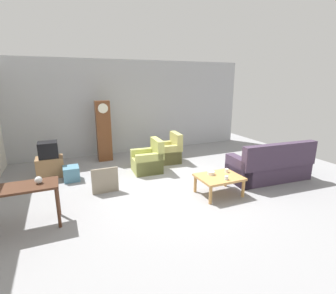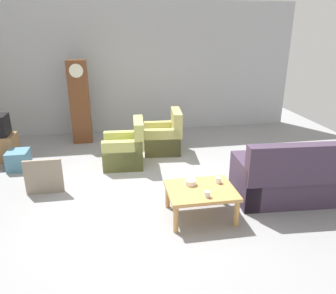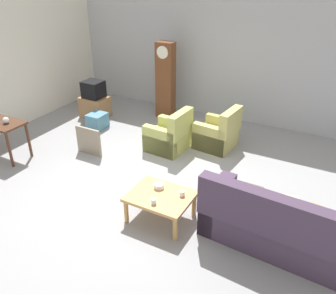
% 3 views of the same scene
% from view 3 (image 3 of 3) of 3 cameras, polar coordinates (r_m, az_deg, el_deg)
% --- Properties ---
extents(ground_plane, '(10.40, 10.40, 0.00)m').
position_cam_3_polar(ground_plane, '(6.49, -2.57, -5.71)').
color(ground_plane, gray).
extents(garage_door_wall, '(8.40, 0.16, 3.20)m').
position_cam_3_polar(garage_door_wall, '(8.90, 9.54, 14.63)').
color(garage_door_wall, '#ADAFB5').
rests_on(garage_door_wall, ground_plane).
extents(couch_floral, '(2.15, 1.01, 1.04)m').
position_cam_3_polar(couch_floral, '(5.18, 17.29, -12.30)').
color(couch_floral, '#423347').
rests_on(couch_floral, ground_plane).
extents(armchair_olive_near, '(0.83, 0.81, 0.92)m').
position_cam_3_polar(armchair_olive_near, '(7.43, 0.19, 1.69)').
color(armchair_olive_near, tan).
rests_on(armchair_olive_near, ground_plane).
extents(armchair_olive_far, '(0.86, 0.83, 0.92)m').
position_cam_3_polar(armchair_olive_far, '(7.61, 8.10, 2.03)').
color(armchair_olive_far, tan).
rests_on(armchair_olive_far, ground_plane).
extents(coffee_table_wood, '(0.96, 0.76, 0.44)m').
position_cam_3_polar(coffee_table_wood, '(5.44, -1.23, -8.33)').
color(coffee_table_wood, tan).
rests_on(coffee_table_wood, ground_plane).
extents(grandfather_clock, '(0.44, 0.30, 1.91)m').
position_cam_3_polar(grandfather_clock, '(8.88, -0.40, 10.70)').
color(grandfather_clock, brown).
rests_on(grandfather_clock, ground_plane).
extents(tv_stand_cabinet, '(0.68, 0.52, 0.53)m').
position_cam_3_polar(tv_stand_cabinet, '(9.32, -11.74, 6.40)').
color(tv_stand_cabinet, '#997047').
rests_on(tv_stand_cabinet, ground_plane).
extents(tv_crt, '(0.48, 0.44, 0.42)m').
position_cam_3_polar(tv_crt, '(9.16, -12.02, 9.16)').
color(tv_crt, black).
rests_on(tv_crt, tv_stand_cabinet).
extents(framed_picture_leaning, '(0.60, 0.05, 0.59)m').
position_cam_3_polar(framed_picture_leaning, '(7.45, -12.75, 0.92)').
color(framed_picture_leaning, gray).
rests_on(framed_picture_leaning, ground_plane).
extents(storage_box_blue, '(0.39, 0.44, 0.36)m').
position_cam_3_polar(storage_box_blue, '(8.66, -11.39, 4.17)').
color(storage_box_blue, teal).
rests_on(storage_box_blue, ground_plane).
extents(glass_dome_cloche, '(0.13, 0.13, 0.13)m').
position_cam_3_polar(glass_dome_cloche, '(7.57, -24.83, 3.96)').
color(glass_dome_cloche, silver).
rests_on(glass_dome_cloche, console_table_dark).
extents(cup_white_porcelain, '(0.08, 0.08, 0.09)m').
position_cam_3_polar(cup_white_porcelain, '(5.36, 2.32, -7.53)').
color(cup_white_porcelain, white).
rests_on(cup_white_porcelain, coffee_table_wood).
extents(cup_blue_rimmed, '(0.08, 0.08, 0.09)m').
position_cam_3_polar(cup_blue_rimmed, '(5.20, -2.33, -8.80)').
color(cup_blue_rimmed, silver).
rests_on(cup_blue_rimmed, coffee_table_wood).
extents(bowl_white_stacked, '(0.16, 0.16, 0.08)m').
position_cam_3_polar(bowl_white_stacked, '(5.53, -1.50, -6.31)').
color(bowl_white_stacked, white).
rests_on(bowl_white_stacked, coffee_table_wood).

